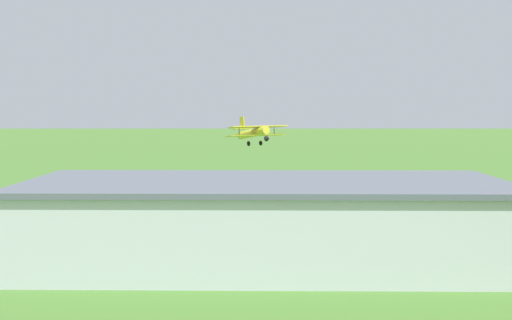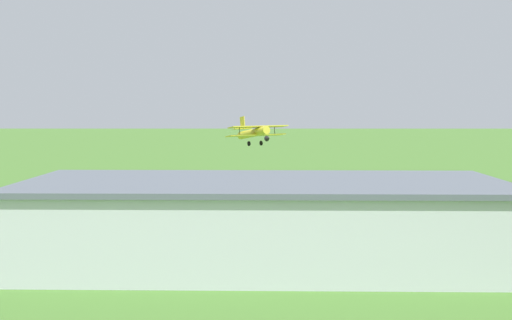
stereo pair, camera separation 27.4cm
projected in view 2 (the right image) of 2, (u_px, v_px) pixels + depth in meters
The scene contains 9 objects.
ground_plane at pixel (282, 184), 73.69m from camera, with size 400.00×400.00×0.00m, color #47752D.
hangar at pixel (264, 222), 35.91m from camera, with size 31.66×11.98×5.59m.
biplane at pixel (255, 132), 72.22m from camera, with size 8.34×7.69×3.90m.
car_black at pixel (419, 214), 48.87m from camera, with size 2.19×4.70×1.57m.
car_white at pixel (93, 213), 48.76m from camera, with size 2.47×4.31×1.72m.
car_green at pixel (14, 212), 49.90m from camera, with size 2.41×4.13×1.50m.
person_near_hangar_door at pixel (344, 208), 52.19m from camera, with size 0.50×0.50×1.57m.
person_at_fence_line at pixel (400, 204), 53.71m from camera, with size 0.47×0.47×1.71m.
person_crossing_taxiway at pixel (307, 202), 55.29m from camera, with size 0.45×0.45×1.65m.
Camera 2 is at (3.35, 73.05, 10.32)m, focal length 38.17 mm.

